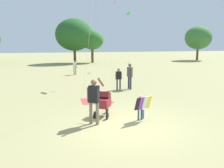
{
  "coord_description": "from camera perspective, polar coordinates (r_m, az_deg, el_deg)",
  "views": [
    {
      "loc": [
        -2.3,
        -7.91,
        3.03
      ],
      "look_at": [
        -0.2,
        1.49,
        1.3
      ],
      "focal_mm": 38.03,
      "sensor_mm": 36.0,
      "label": 1
    }
  ],
  "objects": [
    {
      "name": "ground_plane",
      "position": [
        8.78,
        3.43,
        -10.03
      ],
      "size": [
        120.0,
        120.0,
        0.0
      ],
      "primitive_type": "plane",
      "color": "#938E5B"
    },
    {
      "name": "treeline_distant",
      "position": [
        35.03,
        -7.65,
        11.17
      ],
      "size": [
        36.3,
        7.3,
        6.2
      ],
      "color": "brown",
      "rests_on": "ground"
    },
    {
      "name": "child_with_butterfly_kite",
      "position": [
        9.26,
        6.98,
        -5.05
      ],
      "size": [
        0.73,
        0.47,
        0.98
      ],
      "color": "#4C4C51",
      "rests_on": "ground"
    },
    {
      "name": "person_adult_flyer",
      "position": [
        8.68,
        -4.35,
        -3.23
      ],
      "size": [
        0.68,
        0.48,
        1.77
      ],
      "color": "#7F705B",
      "rests_on": "ground"
    },
    {
      "name": "stroller",
      "position": [
        9.74,
        -1.92,
        -4.23
      ],
      "size": [
        0.84,
        1.09,
        1.03
      ],
      "color": "black",
      "rests_on": "ground"
    },
    {
      "name": "person_red_shirt",
      "position": [
        15.03,
        1.6,
        1.66
      ],
      "size": [
        0.43,
        0.23,
        1.36
      ],
      "color": "#33384C",
      "rests_on": "ground"
    },
    {
      "name": "person_sitting_far",
      "position": [
        15.2,
        4.29,
        2.38
      ],
      "size": [
        0.29,
        0.52,
        1.65
      ],
      "color": "#33384C",
      "rests_on": "ground"
    },
    {
      "name": "person_kid_running",
      "position": [
        22.05,
        -8.94,
        4.16
      ],
      "size": [
        0.32,
        0.32,
        1.29
      ],
      "color": "#7F705B",
      "rests_on": "ground"
    },
    {
      "name": "picnic_blanket",
      "position": [
        12.35,
        -3.73,
        -4.0
      ],
      "size": [
        1.55,
        1.29,
        0.02
      ],
      "primitive_type": "cube",
      "rotation": [
        0.0,
        0.0,
        0.01
      ],
      "color": "#CC3D3D",
      "rests_on": "ground"
    }
  ]
}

